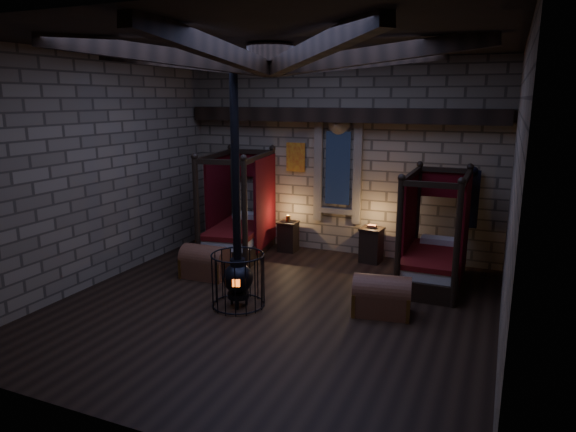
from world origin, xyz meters
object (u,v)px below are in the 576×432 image
at_px(bed_left, 239,230).
at_px(trunk_left, 205,263).
at_px(bed_right, 433,257).
at_px(trunk_right, 382,297).
at_px(stove, 238,273).

bearing_deg(bed_left, trunk_left, -94.93).
bearing_deg(bed_right, trunk_right, -107.47).
xyz_separation_m(trunk_right, stove, (-2.27, -0.61, 0.28)).
bearing_deg(trunk_right, bed_left, 141.99).
distance_m(bed_left, trunk_right, 4.20).
xyz_separation_m(bed_left, stove, (1.40, -2.63, 0.02)).
relative_size(bed_right, trunk_right, 2.11).
xyz_separation_m(bed_left, bed_right, (4.22, -0.25, -0.04)).
relative_size(trunk_left, stove, 0.22).
bearing_deg(trunk_right, bed_right, 63.46).
distance_m(bed_right, stove, 3.70).
bearing_deg(bed_right, trunk_left, -161.63).
bearing_deg(trunk_left, stove, -40.07).
height_order(bed_right, trunk_right, bed_right).
relative_size(bed_left, bed_right, 1.10).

